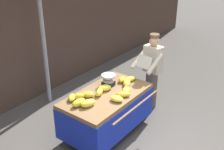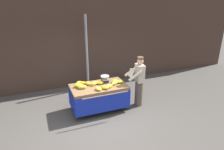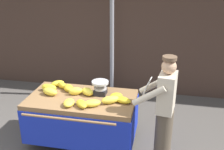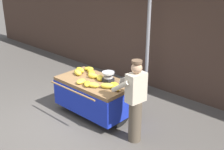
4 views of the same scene
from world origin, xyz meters
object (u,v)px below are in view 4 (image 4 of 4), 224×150
object	(u,v)px
banana_bunch_9	(93,76)
banana_bunch_2	(114,85)
banana_bunch_4	(90,70)
banana_bunch_10	(91,73)
banana_cart	(94,90)
banana_bunch_0	(89,69)
banana_bunch_1	(87,84)
banana_bunch_5	(78,72)
banana_bunch_7	(107,86)
banana_bunch_12	(115,88)
banana_bunch_6	(93,85)
banana_bunch_11	(81,81)
banana_bunch_3	(80,70)
banana_bunch_8	(100,78)
weighing_scale	(108,77)
vendor_person	(135,101)
street_pole	(148,41)

from	to	relation	value
banana_bunch_9	banana_bunch_2	bearing A→B (deg)	-1.75
banana_bunch_4	banana_bunch_10	xyz separation A→B (m)	(0.15, -0.08, -0.00)
banana_bunch_10	banana_cart	bearing A→B (deg)	-33.69
banana_bunch_9	banana_bunch_0	bearing A→B (deg)	146.91
banana_bunch_1	banana_bunch_4	world-z (taller)	banana_bunch_4
banana_bunch_0	banana_bunch_5	size ratio (longest dim) A/B	0.82
banana_bunch_7	banana_bunch_10	distance (m)	0.86
banana_cart	banana_bunch_1	size ratio (longest dim) A/B	6.81
banana_bunch_12	banana_bunch_5	bearing A→B (deg)	178.74
banana_bunch_6	banana_bunch_11	bearing A→B (deg)	-173.46
banana_bunch_3	banana_bunch_10	bearing A→B (deg)	13.28
banana_bunch_7	banana_bunch_12	xyz separation A→B (m)	(0.18, 0.06, -0.01)
banana_bunch_4	banana_bunch_0	bearing A→B (deg)	145.80
banana_bunch_10	banana_bunch_2	bearing A→B (deg)	-9.55
banana_bunch_3	banana_bunch_8	world-z (taller)	banana_bunch_3
weighing_scale	banana_bunch_12	world-z (taller)	weighing_scale
weighing_scale	banana_bunch_5	xyz separation A→B (m)	(-0.81, -0.19, -0.06)
banana_bunch_11	vendor_person	distance (m)	1.44
banana_bunch_3	banana_bunch_5	size ratio (longest dim) A/B	0.99
banana_cart	banana_bunch_3	size ratio (longest dim) A/B	6.46
banana_cart	banana_bunch_7	size ratio (longest dim) A/B	5.94
banana_cart	banana_bunch_10	size ratio (longest dim) A/B	7.71
banana_bunch_0	banana_bunch_3	world-z (taller)	banana_bunch_3
banana_bunch_1	weighing_scale	bearing A→B (deg)	69.78
banana_bunch_0	banana_bunch_12	distance (m)	1.30
banana_bunch_7	vendor_person	distance (m)	0.83
banana_bunch_4	banana_bunch_12	bearing A→B (deg)	-15.99
banana_bunch_1	banana_bunch_7	size ratio (longest dim) A/B	0.87
street_pole	banana_bunch_1	bearing A→B (deg)	-90.99
street_pole	banana_bunch_4	distance (m)	1.74
banana_bunch_7	weighing_scale	bearing A→B (deg)	130.28
street_pole	banana_bunch_1	size ratio (longest dim) A/B	11.19
banana_bunch_3	vendor_person	xyz separation A→B (m)	(1.95, -0.31, -0.05)
banana_bunch_9	banana_bunch_12	xyz separation A→B (m)	(0.81, -0.12, -0.02)
banana_bunch_1	banana_bunch_6	distance (m)	0.16
banana_cart	banana_bunch_8	world-z (taller)	banana_bunch_8
banana_cart	banana_bunch_2	xyz separation A→B (m)	(0.57, 0.05, 0.29)
banana_bunch_8	banana_bunch_7	bearing A→B (deg)	-25.66
banana_bunch_3	banana_bunch_5	xyz separation A→B (m)	(0.08, -0.14, -0.00)
banana_cart	banana_bunch_10	distance (m)	0.46
banana_bunch_3	banana_bunch_8	xyz separation A→B (m)	(0.69, -0.01, -0.00)
banana_cart	banana_bunch_5	distance (m)	0.61
banana_bunch_3	banana_bunch_10	xyz separation A→B (m)	(0.32, 0.08, -0.01)
banana_bunch_2	banana_bunch_11	bearing A→B (deg)	-151.83
banana_bunch_7	banana_bunch_8	xyz separation A→B (m)	(-0.43, 0.21, -0.00)
banana_bunch_9	banana_bunch_4	bearing A→B (deg)	147.30
banana_bunch_3	banana_bunch_5	distance (m)	0.16
banana_bunch_5	banana_bunch_12	size ratio (longest dim) A/B	0.96
banana_cart	banana_bunch_8	distance (m)	0.32
banana_cart	banana_bunch_9	world-z (taller)	banana_bunch_9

